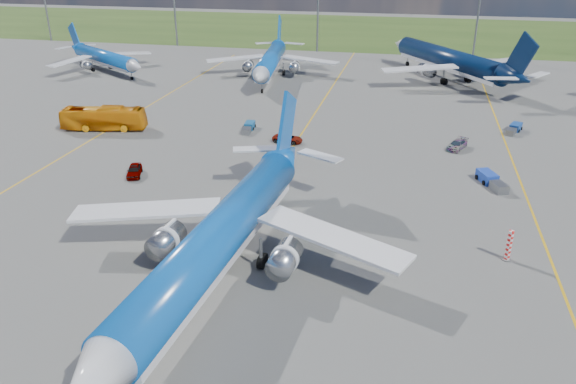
% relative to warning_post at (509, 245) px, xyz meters
% --- Properties ---
extents(ground, '(400.00, 400.00, 0.00)m').
position_rel_warning_post_xyz_m(ground, '(-26.00, -8.00, -1.50)').
color(ground, '#555553').
rests_on(ground, ground).
extents(grass_strip, '(400.00, 80.00, 0.01)m').
position_rel_warning_post_xyz_m(grass_strip, '(-26.00, 142.00, -1.50)').
color(grass_strip, '#2D4719').
rests_on(grass_strip, ground).
extents(taxiway_lines, '(60.25, 160.00, 0.02)m').
position_rel_warning_post_xyz_m(taxiway_lines, '(-25.83, 19.70, -1.49)').
color(taxiway_lines, gold).
rests_on(taxiway_lines, ground).
extents(floodlight_masts, '(202.20, 0.50, 22.70)m').
position_rel_warning_post_xyz_m(floodlight_masts, '(-16.00, 102.00, 11.06)').
color(floodlight_masts, slate).
rests_on(floodlight_masts, ground).
extents(warning_post, '(0.50, 0.50, 3.00)m').
position_rel_warning_post_xyz_m(warning_post, '(0.00, 0.00, 0.00)').
color(warning_post, red).
rests_on(warning_post, ground).
extents(bg_jet_nw, '(43.57, 41.37, 9.09)m').
position_rel_warning_post_xyz_m(bg_jet_nw, '(-78.05, 66.37, -1.50)').
color(bg_jet_nw, '#0C52AF').
rests_on(bg_jet_nw, ground).
extents(bg_jet_nnw, '(35.94, 44.35, 10.68)m').
position_rel_warning_post_xyz_m(bg_jet_nnw, '(-40.23, 68.60, -1.50)').
color(bg_jet_nnw, '#0C52AF').
rests_on(bg_jet_nnw, ground).
extents(bg_jet_n, '(56.35, 59.64, 12.46)m').
position_rel_warning_post_xyz_m(bg_jet_n, '(-3.15, 74.70, -1.50)').
color(bg_jet_n, '#06193A').
rests_on(bg_jet_n, ground).
extents(main_airliner, '(37.63, 47.52, 11.80)m').
position_rel_warning_post_xyz_m(main_airliner, '(-24.83, -9.02, -1.50)').
color(main_airliner, '#0C52AF').
rests_on(main_airliner, ground).
extents(apron_bus, '(13.35, 5.55, 3.62)m').
position_rel_warning_post_xyz_m(apron_bus, '(-56.56, 27.50, 0.31)').
color(apron_bus, orange).
rests_on(apron_bus, ground).
extents(service_car_a, '(2.97, 4.45, 1.41)m').
position_rel_warning_post_xyz_m(service_car_a, '(-43.18, 11.10, -0.80)').
color(service_car_a, '#999999').
rests_on(service_car_a, ground).
extents(service_car_b, '(4.62, 2.54, 1.23)m').
position_rel_warning_post_xyz_m(service_car_b, '(-27.19, 27.78, -0.89)').
color(service_car_b, '#999999').
rests_on(service_car_b, ground).
extents(service_car_c, '(3.46, 4.71, 1.27)m').
position_rel_warning_post_xyz_m(service_car_c, '(-3.10, 30.35, -0.87)').
color(service_car_c, '#999999').
rests_on(service_car_c, ground).
extents(baggage_tug_w, '(3.48, 5.76, 1.26)m').
position_rel_warning_post_xyz_m(baggage_tug_w, '(0.29, 17.94, -0.91)').
color(baggage_tug_w, '#1C3CA9').
rests_on(baggage_tug_w, ground).
extents(baggage_tug_c, '(1.65, 4.81, 1.06)m').
position_rel_warning_post_xyz_m(baggage_tug_c, '(-34.43, 32.06, -1.00)').
color(baggage_tug_c, '#165287').
rests_on(baggage_tug_c, ground).
extents(baggage_tug_e, '(3.04, 5.06, 1.11)m').
position_rel_warning_post_xyz_m(baggage_tug_e, '(5.87, 40.38, -0.98)').
color(baggage_tug_e, navy).
rests_on(baggage_tug_e, ground).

